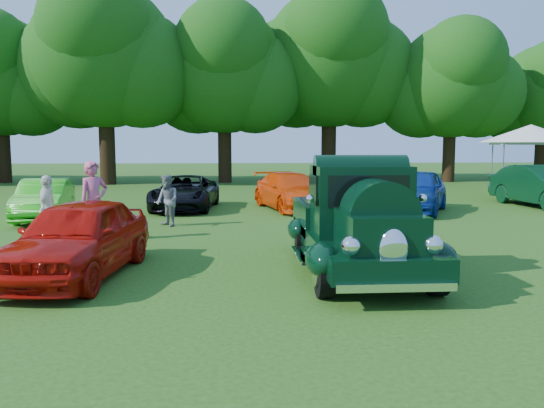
{
  "coord_description": "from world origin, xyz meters",
  "views": [
    {
      "loc": [
        -0.33,
        -10.14,
        2.38
      ],
      "look_at": [
        0.46,
        1.26,
        1.1
      ],
      "focal_mm": 35.0,
      "sensor_mm": 36.0,
      "label": 1
    }
  ],
  "objects": [
    {
      "name": "tree_line",
      "position": [
        -2.24,
        23.94,
        6.94
      ],
      "size": [
        62.3,
        11.1,
        12.37
      ],
      "color": "black",
      "rests_on": "ground"
    },
    {
      "name": "red_convertible",
      "position": [
        -3.18,
        -0.49,
        0.71
      ],
      "size": [
        2.17,
        4.33,
        1.42
      ],
      "primitive_type": "imported",
      "rotation": [
        0.0,
        0.0,
        -0.12
      ],
      "color": "#AE0E07",
      "rests_on": "ground"
    },
    {
      "name": "back_car_lime",
      "position": [
        -6.39,
        7.05,
        0.65
      ],
      "size": [
        2.01,
        4.11,
        1.3
      ],
      "primitive_type": "imported",
      "rotation": [
        0.0,
        0.0,
        0.17
      ],
      "color": "green",
      "rests_on": "ground"
    },
    {
      "name": "ground",
      "position": [
        0.0,
        0.0,
        0.0
      ],
      "size": [
        120.0,
        120.0,
        0.0
      ],
      "primitive_type": "plane",
      "color": "#244911",
      "rests_on": "ground"
    },
    {
      "name": "spectator_grey",
      "position": [
        -2.33,
        5.42,
        0.76
      ],
      "size": [
        0.9,
        0.93,
        1.52
      ],
      "primitive_type": "imported",
      "rotation": [
        0.0,
        0.0,
        -0.92
      ],
      "color": "slate",
      "rests_on": "ground"
    },
    {
      "name": "back_car_green",
      "position": [
        11.45,
        9.33,
        0.8
      ],
      "size": [
        2.07,
        4.99,
        1.61
      ],
      "primitive_type": "imported",
      "rotation": [
        0.0,
        0.0,
        0.08
      ],
      "color": "black",
      "rests_on": "ground"
    },
    {
      "name": "spectator_white",
      "position": [
        -4.92,
        3.04,
        0.82
      ],
      "size": [
        0.52,
        1.01,
        1.65
      ],
      "primitive_type": "imported",
      "rotation": [
        0.0,
        0.0,
        1.69
      ],
      "color": "silver",
      "rests_on": "ground"
    },
    {
      "name": "back_car_blue",
      "position": [
        6.06,
        8.17,
        0.77
      ],
      "size": [
        3.68,
        4.83,
        1.53
      ],
      "primitive_type": "imported",
      "rotation": [
        0.0,
        0.0,
        -0.48
      ],
      "color": "navy",
      "rests_on": "ground"
    },
    {
      "name": "canopy_tent",
      "position": [
        12.93,
        12.99,
        2.86
      ],
      "size": [
        5.47,
        5.47,
        3.29
      ],
      "rotation": [
        0.0,
        0.0,
        -0.29
      ],
      "color": "silver",
      "rests_on": "ground"
    },
    {
      "name": "hero_pickup",
      "position": [
        1.94,
        -0.42,
        0.87
      ],
      "size": [
        2.39,
        5.13,
        2.0
      ],
      "color": "black",
      "rests_on": "ground"
    },
    {
      "name": "spectator_pink",
      "position": [
        -3.83,
        3.16,
        0.99
      ],
      "size": [
        0.86,
        0.83,
        1.98
      ],
      "primitive_type": "imported",
      "rotation": [
        0.0,
        0.0,
        0.71
      ],
      "color": "#C55176",
      "rests_on": "ground"
    },
    {
      "name": "back_car_orange",
      "position": [
        1.72,
        9.28,
        0.67
      ],
      "size": [
        2.93,
        4.95,
        1.34
      ],
      "primitive_type": "imported",
      "rotation": [
        0.0,
        0.0,
        0.24
      ],
      "color": "#DD3E07",
      "rests_on": "ground"
    },
    {
      "name": "back_car_black",
      "position": [
        -2.19,
        9.51,
        0.63
      ],
      "size": [
        2.46,
        4.68,
        1.26
      ],
      "primitive_type": "imported",
      "rotation": [
        0.0,
        0.0,
        -0.08
      ],
      "color": "black",
      "rests_on": "ground"
    }
  ]
}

